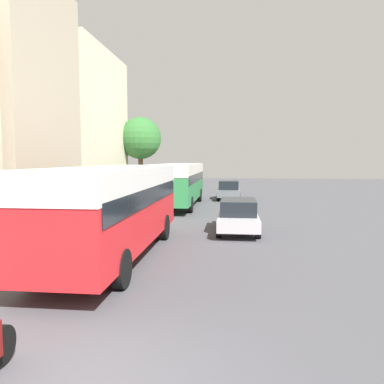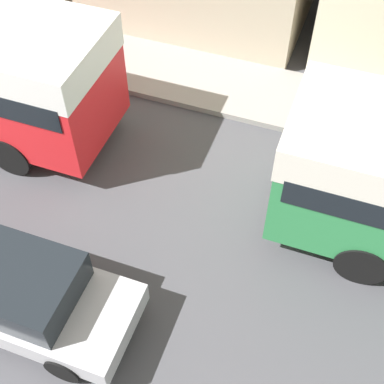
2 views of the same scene
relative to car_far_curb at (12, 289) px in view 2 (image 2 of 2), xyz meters
The scene contains 1 object.
car_far_curb is the anchor object (origin of this frame).
Camera 2 is at (5.48, 16.44, 8.98)m, focal length 50.00 mm.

